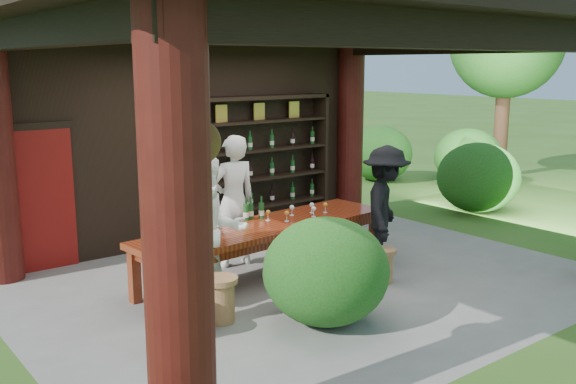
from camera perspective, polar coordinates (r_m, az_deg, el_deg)
ground at (r=8.64m, az=1.64°, el=-7.92°), size 90.00×90.00×0.00m
pavilion at (r=8.51m, az=-0.19°, el=6.50°), size 7.50×6.00×3.60m
wine_shelf at (r=10.85m, az=-2.39°, el=2.41°), size 2.65×0.40×2.33m
tasting_table at (r=8.59m, az=-1.91°, el=-3.59°), size 3.86×1.29×0.75m
stool_near_left at (r=7.29m, az=-6.01°, el=-9.38°), size 0.40×0.40×0.52m
stool_near_right at (r=8.60m, az=8.41°, el=-6.40°), size 0.35×0.35×0.46m
stool_far_left at (r=6.85m, az=-9.96°, el=-10.85°), size 0.40×0.40×0.53m
host at (r=9.09m, az=-4.86°, el=-0.82°), size 0.72×0.50×1.88m
guest_woman at (r=7.46m, az=-6.91°, el=-3.74°), size 1.02×0.87×1.83m
guest_man at (r=8.99m, az=8.66°, el=-1.47°), size 1.29×1.22×1.75m
table_bottles at (r=8.79m, az=-3.15°, el=-1.45°), size 0.32×0.14×0.31m
table_glasses at (r=8.85m, az=0.12°, el=-1.88°), size 1.80×0.32×0.15m
napkin_basket at (r=7.94m, az=-7.09°, el=-3.54°), size 0.27×0.20×0.14m
shrubs at (r=10.17m, az=7.61°, el=-1.73°), size 16.06×9.35×1.36m
trees at (r=11.93m, az=9.63°, el=13.66°), size 19.69×10.68×4.80m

